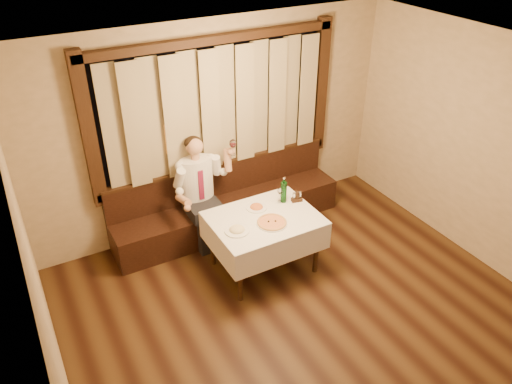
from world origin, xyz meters
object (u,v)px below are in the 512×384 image
banquette (227,207)px  cruet_caddy (297,198)px  pizza (272,222)px  green_bottle (284,192)px  dining_table (264,225)px  seated_man (200,184)px  pasta_cream (237,228)px  pasta_red (256,206)px

banquette → cruet_caddy: bearing=-59.7°
pizza → green_bottle: bearing=42.9°
dining_table → seated_man: bearing=113.9°
banquette → cruet_caddy: size_ratio=22.11×
pasta_cream → dining_table: bearing=12.3°
pasta_cream → green_bottle: (0.79, 0.28, 0.10)m
banquette → dining_table: size_ratio=2.52×
banquette → dining_table: 1.08m
pizza → cruet_caddy: (0.52, 0.27, 0.04)m
pasta_cream → green_bottle: bearing=19.4°
dining_table → pasta_cream: size_ratio=4.38×
dining_table → pizza: (0.01, -0.15, 0.12)m
pasta_red → pizza: bearing=-90.4°
dining_table → pasta_cream: pasta_cream is taller
banquette → pizza: 1.26m
banquette → pasta_red: bearing=-88.8°
banquette → seated_man: bearing=-167.7°
green_bottle → cruet_caddy: bearing=-25.6°
green_bottle → seated_man: seated_man is taller
dining_table → seated_man: 1.04m
green_bottle → seated_man: size_ratio=0.23×
green_bottle → pasta_red: bearing=175.1°
pasta_cream → seated_man: seated_man is taller
pasta_red → pasta_cream: pasta_cream is taller
cruet_caddy → seated_man: size_ratio=0.10×
pizza → pasta_cream: 0.43m
dining_table → pasta_red: pasta_red is taller
pasta_red → cruet_caddy: (0.51, -0.10, 0.02)m
pizza → seated_man: bearing=111.6°
pizza → cruet_caddy: cruet_caddy is taller
pizza → seated_man: size_ratio=0.25×
banquette → cruet_caddy: banquette is taller
banquette → pasta_cream: (-0.41, -1.11, 0.49)m
green_bottle → seated_man: (-0.80, 0.74, -0.05)m
banquette → pizza: bearing=-89.3°
banquette → pizza: banquette is taller
banquette → seated_man: 0.68m
dining_table → pasta_cream: bearing=-167.7°
pasta_cream → green_bottle: size_ratio=0.86×
pasta_cream → green_bottle: 0.84m
dining_table → seated_man: (-0.41, 0.93, 0.20)m
cruet_caddy → green_bottle: bearing=166.6°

